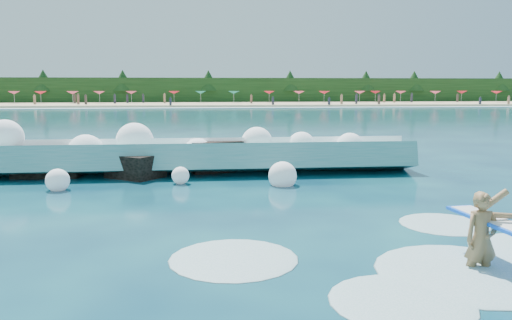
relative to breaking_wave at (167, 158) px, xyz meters
name	(u,v)px	position (x,y,z in m)	size (l,w,h in m)	color
ground	(198,228)	(1.17, -7.52, -0.53)	(200.00, 200.00, 0.00)	#082440
beach	(201,104)	(1.17, 70.48, -0.33)	(140.00, 20.00, 0.40)	tan
wet_band	(201,108)	(1.17, 59.48, -0.49)	(140.00, 5.00, 0.08)	silver
treeline	(201,91)	(1.17, 80.48, 1.97)	(140.00, 4.00, 5.00)	black
breaking_wave	(167,158)	(0.00, 0.00, 0.00)	(17.77, 2.78, 1.53)	teal
rock_cluster	(127,162)	(-1.39, -0.15, -0.12)	(8.02, 3.24, 1.31)	black
surfer_with_board	(485,235)	(5.98, -10.58, 0.06)	(0.92, 2.83, 1.62)	olive
wave_spray	(145,148)	(-0.74, -0.22, 0.39)	(14.71, 4.41, 2.11)	white
surf_foam	(447,264)	(5.52, -10.25, -0.53)	(9.26, 5.95, 0.15)	silver
beach_umbrellas	(201,93)	(1.23, 72.49, 1.72)	(110.94, 6.71, 0.50)	#E4436F
beachgoers	(175,100)	(-3.29, 67.74, 0.58)	(107.57, 13.46, 1.94)	#3F332D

